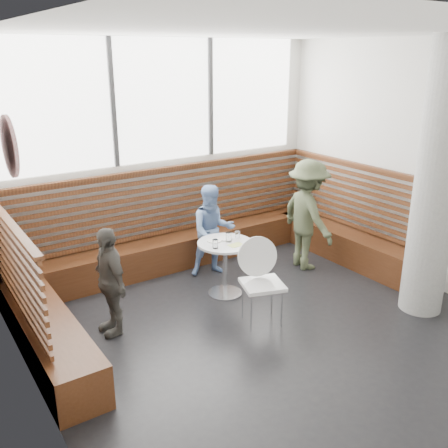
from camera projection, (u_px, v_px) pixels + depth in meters
room at (278, 195)px, 5.17m from camera, size 5.00×5.00×3.20m
booth at (193, 249)px, 6.95m from camera, size 5.00×2.50×1.44m
concrete_column at (437, 183)px, 5.68m from camera, size 0.50×0.50×3.20m
wall_art at (9, 146)px, 3.95m from camera, size 0.03×0.50×0.50m
cafe_table at (225, 257)px, 6.38m from camera, size 0.71×0.71×0.73m
cafe_chair at (258, 274)px, 5.74m from camera, size 0.48×0.47×1.00m
adult_man at (308, 215)px, 7.14m from camera, size 0.73×1.10×1.60m
child_back at (213, 231)px, 6.94m from camera, size 0.76×0.67×1.30m
child_left at (110, 281)px, 5.48m from camera, size 0.31×0.73×1.25m
plate_near at (214, 240)px, 6.36m from camera, size 0.19×0.19×0.01m
plate_far at (225, 238)px, 6.43m from camera, size 0.20×0.20×0.01m
glass_left at (215, 244)px, 6.11m from camera, size 0.07×0.07×0.11m
glass_mid at (229, 237)px, 6.32m from camera, size 0.08×0.08×0.12m
glass_right at (237, 235)px, 6.42m from camera, size 0.06×0.06×0.10m
menu_card at (236, 245)px, 6.22m from camera, size 0.19×0.14×0.00m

